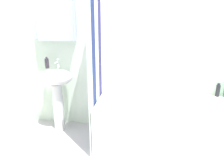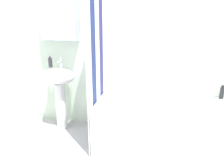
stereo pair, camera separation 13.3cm
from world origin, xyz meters
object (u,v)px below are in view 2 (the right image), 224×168
object	(u,v)px
bathtub	(167,127)
towel_folded	(164,110)
sink	(59,85)
shampoo_bottle	(222,93)
soap_dispenser	(50,62)

from	to	relation	value
bathtub	towel_folded	world-z (taller)	towel_folded
sink	shampoo_bottle	size ratio (longest dim) A/B	5.13
soap_dispenser	shampoo_bottle	size ratio (longest dim) A/B	0.90
sink	towel_folded	bearing A→B (deg)	-16.72
bathtub	soap_dispenser	bearing A→B (deg)	171.02
sink	towel_folded	world-z (taller)	sink
soap_dispenser	towel_folded	xyz separation A→B (m)	(1.49, -0.47, -0.32)
towel_folded	shampoo_bottle	bearing A→B (deg)	39.24
sink	soap_dispenser	bearing A→B (deg)	154.07
soap_dispenser	towel_folded	size ratio (longest dim) A/B	0.48
bathtub	shampoo_bottle	size ratio (longest dim) A/B	9.70
sink	bathtub	size ratio (longest dim) A/B	0.53
soap_dispenser	bathtub	bearing A→B (deg)	-8.98
sink	bathtub	distance (m)	1.46
shampoo_bottle	towel_folded	size ratio (longest dim) A/B	0.53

